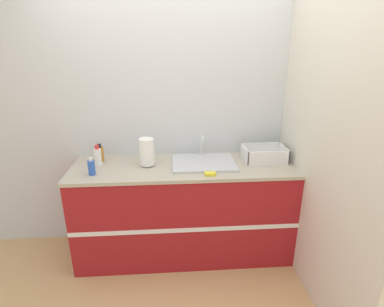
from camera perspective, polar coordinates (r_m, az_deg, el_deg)
ground_plane at (r=2.87m, az=-1.08°, el=-21.60°), size 12.00×12.00×0.00m
wall_back at (r=2.87m, az=-1.98°, el=7.69°), size 4.35×0.06×2.60m
wall_right at (r=2.77m, az=19.75°, el=6.10°), size 0.06×2.62×2.60m
counter_cabinet at (r=2.86m, az=-1.49°, el=-10.65°), size 1.98×0.64×0.90m
sink at (r=2.70m, az=2.16°, el=-1.60°), size 0.56×0.44×0.22m
paper_towel_roll at (r=2.64m, az=-8.61°, el=0.27°), size 0.13×0.13×0.25m
dish_rack at (r=2.83m, az=13.58°, el=-0.46°), size 0.38×0.27×0.13m
bottle_white_spray at (r=2.75m, az=-17.50°, el=-0.59°), size 0.06×0.06×0.19m
bottle_blue at (r=2.58m, az=-18.61°, el=-2.48°), size 0.06×0.06×0.15m
bottle_amber at (r=2.86m, az=-17.15°, el=-0.03°), size 0.07×0.07×0.16m
sponge at (r=2.46m, az=3.47°, el=-3.89°), size 0.09×0.06×0.02m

